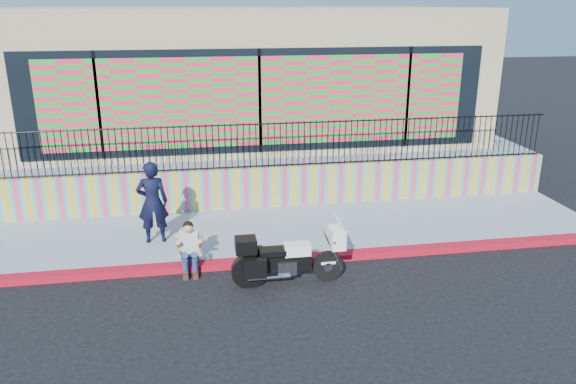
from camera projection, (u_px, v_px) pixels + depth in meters
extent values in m
plane|color=black|center=(285.00, 263.00, 12.21)|extent=(90.00, 90.00, 0.00)
cube|color=#AD0C1C|center=(285.00, 260.00, 12.18)|extent=(16.00, 0.30, 0.15)
cube|color=gray|center=(274.00, 231.00, 13.73)|extent=(16.00, 3.00, 0.15)
cube|color=#E33B65|center=(265.00, 187.00, 15.02)|extent=(16.00, 0.20, 1.10)
cube|color=gray|center=(247.00, 145.00, 19.81)|extent=(16.00, 10.00, 1.25)
cube|color=tan|center=(245.00, 70.00, 18.79)|extent=(14.00, 8.00, 4.00)
cube|color=black|center=(260.00, 101.00, 15.16)|extent=(12.60, 0.04, 2.80)
cube|color=#DB304C|center=(260.00, 102.00, 15.13)|extent=(11.48, 0.02, 2.40)
cylinder|color=black|center=(328.00, 266.00, 11.37)|extent=(0.62, 0.13, 0.62)
cylinder|color=black|center=(249.00, 272.00, 11.12)|extent=(0.62, 0.13, 0.62)
cube|color=black|center=(289.00, 262.00, 11.19)|extent=(0.90, 0.26, 0.32)
cube|color=silver|center=(286.00, 266.00, 11.22)|extent=(0.38, 0.32, 0.28)
cube|color=white|center=(297.00, 249.00, 11.14)|extent=(0.52, 0.30, 0.23)
cube|color=black|center=(272.00, 252.00, 11.06)|extent=(0.52, 0.32, 0.11)
cube|color=white|center=(337.00, 238.00, 11.20)|extent=(0.28, 0.49, 0.40)
cube|color=silver|center=(339.00, 223.00, 11.11)|extent=(0.17, 0.43, 0.32)
cube|color=black|center=(246.00, 245.00, 10.92)|extent=(0.42, 0.40, 0.28)
cube|color=black|center=(255.00, 268.00, 10.80)|extent=(0.45, 0.17, 0.38)
cube|color=black|center=(252.00, 256.00, 11.33)|extent=(0.45, 0.17, 0.38)
cube|color=white|center=(328.00, 262.00, 11.34)|extent=(0.30, 0.15, 0.06)
imported|color=black|center=(152.00, 202.00, 12.66)|extent=(0.72, 0.50, 1.91)
cube|color=navy|center=(190.00, 258.00, 11.91)|extent=(0.36, 0.28, 0.18)
cube|color=silver|center=(189.00, 243.00, 11.76)|extent=(0.38, 0.27, 0.54)
sphere|color=tan|center=(188.00, 228.00, 11.61)|extent=(0.21, 0.21, 0.21)
cube|color=#472814|center=(186.00, 275.00, 11.54)|extent=(0.11, 0.26, 0.10)
cube|color=#472814|center=(196.00, 275.00, 11.57)|extent=(0.11, 0.26, 0.10)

